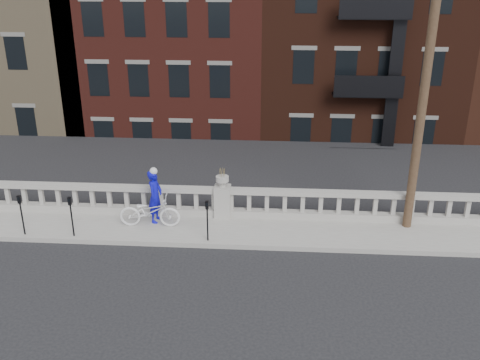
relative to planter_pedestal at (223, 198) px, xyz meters
The scene contains 11 objects.
ground 4.04m from the planter_pedestal, 90.00° to the right, with size 120.00×120.00×0.00m, color black.
sidewalk 1.21m from the planter_pedestal, 90.00° to the right, with size 32.00×2.20×0.15m, color gray.
balustrade 0.19m from the planter_pedestal, ahead, with size 28.00×0.34×1.03m.
planter_pedestal is the anchor object (origin of this frame).
lower_level 19.19m from the planter_pedestal, 88.31° to the left, with size 80.00×44.00×20.80m.
utility_pole 7.61m from the planter_pedestal, ahead, with size 1.60×0.28×10.00m.
parking_meter_b 6.51m from the planter_pedestal, 163.94° to the right, with size 0.10×0.09×1.36m.
parking_meter_c 4.97m from the planter_pedestal, 158.75° to the right, with size 0.10×0.09×1.36m.
parking_meter_d 1.83m from the planter_pedestal, 99.34° to the right, with size 0.10×0.09×1.36m.
bicycle 2.51m from the planter_pedestal, 158.21° to the right, with size 0.70×2.01×1.05m, color white.
cyclist 2.29m from the planter_pedestal, 165.98° to the right, with size 0.67×0.44×1.83m, color #0D0CBB.
Camera 1 is at (1.75, -12.68, 8.29)m, focal length 40.00 mm.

